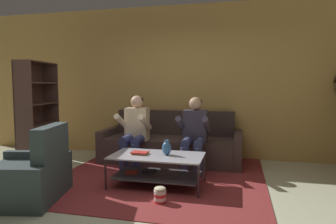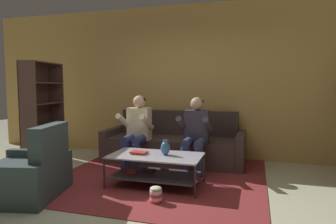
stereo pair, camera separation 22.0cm
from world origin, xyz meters
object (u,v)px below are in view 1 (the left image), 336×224
bookshelf (36,125)px  popcorn_tub (160,195)px  couch (171,145)px  armchair (27,177)px  person_seated_right (194,131)px  vase (167,148)px  book_stack (140,153)px  person_seated_left (135,128)px  coffee_table (157,165)px

bookshelf → popcorn_tub: size_ratio=8.99×
couch → armchair: 2.55m
couch → person_seated_right: 0.82m
vase → book_stack: bearing=-173.6°
bookshelf → armchair: bearing=-56.6°
couch → book_stack: bearing=-95.2°
person_seated_left → armchair: 1.87m
person_seated_right → book_stack: size_ratio=5.06×
popcorn_tub → book_stack: bearing=127.7°
person_seated_right → armchair: 2.46m
vase → couch: bearing=100.2°
armchair → bookshelf: bearing=123.4°
coffee_table → armchair: armchair is taller
bookshelf → couch: bearing=20.7°
person_seated_left → armchair: size_ratio=1.09×
person_seated_left → person_seated_right: size_ratio=1.01×
coffee_table → bookshelf: bookshelf is taller
person_seated_right → bookshelf: 2.70m
book_stack → armchair: (-1.15, -0.83, -0.17)m
armchair → vase: bearing=29.9°
coffee_table → vase: bearing=12.4°
bookshelf → person_seated_left: bearing=9.4°
person_seated_right → book_stack: bearing=-127.0°
bookshelf → armchair: 1.71m
person_seated_right → popcorn_tub: person_seated_right is taller
person_seated_right → vase: person_seated_right is taller
vase → popcorn_tub: vase is taller
person_seated_right → coffee_table: (-0.39, -0.81, -0.36)m
armchair → person_seated_left: bearing=64.9°
book_stack → person_seated_right: bearing=53.0°
couch → person_seated_left: bearing=-132.5°
person_seated_left → person_seated_right: 1.00m
coffee_table → popcorn_tub: coffee_table is taller
coffee_table → armchair: 1.62m
vase → bookshelf: 2.49m
coffee_table → vase: (0.13, 0.03, 0.24)m
person_seated_left → coffee_table: (0.61, -0.82, -0.37)m
couch → coffee_table: couch is taller
couch → coffee_table: bearing=-85.5°
coffee_table → vase: size_ratio=6.05×
vase → popcorn_tub: 0.74m
vase → popcorn_tub: bearing=-83.4°
couch → popcorn_tub: size_ratio=12.61×
person_seated_left → book_stack: bearing=-65.7°
coffee_table → armchair: bearing=-148.6°
bookshelf → coffee_table: bearing=-13.2°
person_seated_left → popcorn_tub: bearing=-59.8°
couch → person_seated_right: (0.50, -0.55, 0.36)m
vase → book_stack: size_ratio=0.88×
person_seated_right → book_stack: person_seated_right is taller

